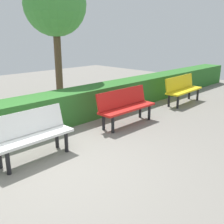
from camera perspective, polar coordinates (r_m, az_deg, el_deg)
ground_plane at (r=4.64m, az=-12.27°, el=-11.44°), size 21.22×21.22×0.00m
bench_yellow at (r=8.72m, az=15.00°, el=5.00°), size 1.66×0.51×0.86m
bench_red at (r=6.43m, az=2.95°, el=1.53°), size 1.65×0.48×0.86m
bench_white at (r=4.84m, az=-17.03°, el=-4.39°), size 1.46×0.51×0.86m
hedge_row at (r=6.50m, az=-11.98°, el=0.51°), size 17.22×0.78×0.78m
tree_near at (r=8.86m, az=-12.22°, el=21.64°), size 1.93×1.93×3.98m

